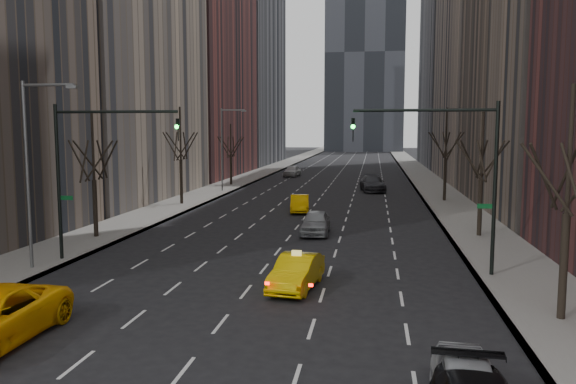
% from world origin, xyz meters
% --- Properties ---
extents(ground, '(400.00, 400.00, 0.00)m').
position_xyz_m(ground, '(0.00, 0.00, 0.00)').
color(ground, black).
rests_on(ground, ground).
extents(sidewalk_left, '(4.50, 320.00, 0.15)m').
position_xyz_m(sidewalk_left, '(-12.25, 70.00, 0.07)').
color(sidewalk_left, slate).
rests_on(sidewalk_left, ground).
extents(sidewalk_right, '(4.50, 320.00, 0.15)m').
position_xyz_m(sidewalk_right, '(12.25, 70.00, 0.07)').
color(sidewalk_right, slate).
rests_on(sidewalk_right, ground).
extents(bld_left_far, '(14.00, 28.00, 44.00)m').
position_xyz_m(bld_left_far, '(-21.50, 66.00, 22.00)').
color(bld_left_far, brown).
rests_on(bld_left_far, ground).
extents(bld_left_deep, '(14.00, 30.00, 60.00)m').
position_xyz_m(bld_left_deep, '(-21.50, 96.00, 30.00)').
color(bld_left_deep, slate).
rests_on(bld_left_deep, ground).
extents(bld_right_deep, '(14.00, 30.00, 58.00)m').
position_xyz_m(bld_right_deep, '(21.50, 95.00, 29.00)').
color(bld_right_deep, slate).
rests_on(bld_right_deep, ground).
extents(tree_lw_b, '(3.36, 3.50, 7.82)m').
position_xyz_m(tree_lw_b, '(-12.00, 18.00, 3.72)').
color(tree_lw_b, black).
rests_on(tree_lw_b, ground).
extents(tree_lw_c, '(3.36, 3.50, 8.74)m').
position_xyz_m(tree_lw_c, '(-12.00, 34.00, 4.04)').
color(tree_lw_c, black).
rests_on(tree_lw_c, ground).
extents(tree_lw_d, '(3.36, 3.50, 7.36)m').
position_xyz_m(tree_lw_d, '(-12.00, 52.00, 3.56)').
color(tree_lw_d, black).
rests_on(tree_lw_d, ground).
extents(tree_rw_a, '(3.36, 3.50, 8.28)m').
position_xyz_m(tree_rw_a, '(12.00, 6.00, 3.88)').
color(tree_rw_a, black).
rests_on(tree_rw_a, ground).
extents(tree_rw_b, '(3.36, 3.50, 7.82)m').
position_xyz_m(tree_rw_b, '(12.00, 22.00, 3.72)').
color(tree_rw_b, black).
rests_on(tree_rw_b, ground).
extents(tree_rw_c, '(3.36, 3.50, 8.74)m').
position_xyz_m(tree_rw_c, '(12.00, 40.00, 4.04)').
color(tree_rw_c, black).
rests_on(tree_rw_c, ground).
extents(traffic_mast_left, '(6.69, 0.39, 8.00)m').
position_xyz_m(traffic_mast_left, '(-9.11, 12.00, 5.49)').
color(traffic_mast_left, black).
rests_on(traffic_mast_left, ground).
extents(traffic_mast_right, '(6.69, 0.39, 8.00)m').
position_xyz_m(traffic_mast_right, '(9.11, 12.00, 5.49)').
color(traffic_mast_right, black).
rests_on(traffic_mast_right, ground).
extents(streetlight_near, '(2.83, 0.22, 9.00)m').
position_xyz_m(streetlight_near, '(-10.84, 10.00, 5.62)').
color(streetlight_near, slate).
rests_on(streetlight_near, ground).
extents(streetlight_far, '(2.83, 0.22, 9.00)m').
position_xyz_m(streetlight_far, '(-10.84, 45.00, 5.62)').
color(streetlight_far, slate).
rests_on(streetlight_far, ground).
extents(taxi_sedan, '(2.10, 4.58, 1.46)m').
position_xyz_m(taxi_sedan, '(2.06, 8.84, 0.73)').
color(taxi_sedan, '#DDB604').
rests_on(taxi_sedan, ground).
extents(silver_sedan_ahead, '(1.93, 4.57, 1.54)m').
position_xyz_m(silver_sedan_ahead, '(1.56, 21.68, 0.77)').
color(silver_sedan_ahead, gray).
rests_on(silver_sedan_ahead, ground).
extents(parked_sedan_silver, '(1.86, 4.19, 1.40)m').
position_xyz_m(parked_sedan_silver, '(7.62, -1.14, 0.70)').
color(parked_sedan_silver, '#9B9EA3').
rests_on(parked_sedan_silver, ground).
extents(far_taxi, '(2.02, 4.46, 1.42)m').
position_xyz_m(far_taxi, '(-0.77, 31.33, 0.71)').
color(far_taxi, '#F9B105').
rests_on(far_taxi, ground).
extents(far_suv_grey, '(3.24, 6.34, 1.76)m').
position_xyz_m(far_suv_grey, '(5.19, 48.12, 0.88)').
color(far_suv_grey, '#2D2D32').
rests_on(far_suv_grey, ground).
extents(far_car_white, '(2.33, 4.98, 1.65)m').
position_xyz_m(far_car_white, '(-6.50, 66.37, 0.82)').
color(far_car_white, '#BCBCBC').
rests_on(far_car_white, ground).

